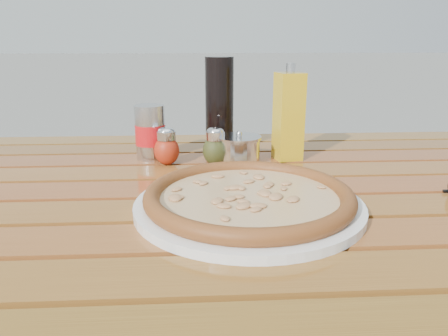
{
  "coord_description": "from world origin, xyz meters",
  "views": [
    {
      "loc": [
        -0.05,
        -0.75,
        1.01
      ],
      "look_at": [
        0.0,
        0.02,
        0.78
      ],
      "focal_mm": 35.0,
      "sensor_mm": 36.0,
      "label": 1
    }
  ],
  "objects": [
    {
      "name": "table",
      "position": [
        0.0,
        -0.0,
        0.67
      ],
      "size": [
        1.4,
        0.9,
        0.75
      ],
      "color": "#391F0D",
      "rests_on": "ground"
    },
    {
      "name": "olive_oil_cruet",
      "position": [
        0.15,
        0.19,
        0.85
      ],
      "size": [
        0.06,
        0.06,
        0.21
      ],
      "rotation": [
        0.0,
        0.0,
        0.19
      ],
      "color": "gold",
      "rests_on": "table"
    },
    {
      "name": "plate",
      "position": [
        0.03,
        -0.11,
        0.76
      ],
      "size": [
        0.47,
        0.47,
        0.01
      ],
      "primitive_type": "cylinder",
      "rotation": [
        0.0,
        0.0,
        0.4
      ],
      "color": "silver",
      "rests_on": "table"
    },
    {
      "name": "soda_can",
      "position": [
        -0.15,
        0.21,
        0.81
      ],
      "size": [
        0.07,
        0.07,
        0.12
      ],
      "rotation": [
        0.0,
        0.0,
        -0.12
      ],
      "color": "silver",
      "rests_on": "table"
    },
    {
      "name": "dark_bottle",
      "position": [
        0.0,
        0.27,
        0.86
      ],
      "size": [
        0.07,
        0.07,
        0.22
      ],
      "primitive_type": "cylinder",
      "rotation": [
        0.0,
        0.0,
        0.13
      ],
      "color": "black",
      "rests_on": "table"
    },
    {
      "name": "pizza",
      "position": [
        0.03,
        -0.11,
        0.77
      ],
      "size": [
        0.45,
        0.45,
        0.03
      ],
      "rotation": [
        0.0,
        0.0,
        0.5
      ],
      "color": "beige",
      "rests_on": "plate"
    },
    {
      "name": "pepper_shaker",
      "position": [
        -0.11,
        0.16,
        0.79
      ],
      "size": [
        0.06,
        0.06,
        0.08
      ],
      "rotation": [
        0.0,
        0.0,
        0.04
      ],
      "color": "#B12C14",
      "rests_on": "table"
    },
    {
      "name": "oregano_shaker",
      "position": [
        -0.01,
        0.15,
        0.79
      ],
      "size": [
        0.07,
        0.07,
        0.08
      ],
      "rotation": [
        0.0,
        0.0,
        -0.26
      ],
      "color": "#3B3F19",
      "rests_on": "table"
    },
    {
      "name": "parmesan_tin",
      "position": [
        0.04,
        0.16,
        0.78
      ],
      "size": [
        0.1,
        0.1,
        0.07
      ],
      "rotation": [
        0.0,
        0.0,
        -0.09
      ],
      "color": "white",
      "rests_on": "table"
    }
  ]
}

